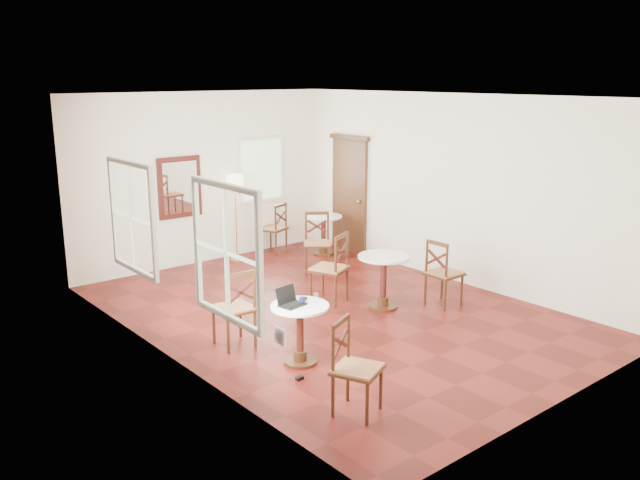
# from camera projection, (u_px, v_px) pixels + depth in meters

# --- Properties ---
(ground) EXTENTS (7.00, 7.00, 0.00)m
(ground) POSITION_uv_depth(u_px,v_px,m) (333.00, 312.00, 9.40)
(ground) COLOR #5C140F
(ground) RESTS_ON ground
(room_shell) EXTENTS (5.02, 7.02, 3.01)m
(room_shell) POSITION_uv_depth(u_px,v_px,m) (318.00, 178.00, 9.11)
(room_shell) COLOR white
(room_shell) RESTS_ON ground
(cafe_table_near) EXTENTS (0.68, 0.68, 0.72)m
(cafe_table_near) POSITION_uv_depth(u_px,v_px,m) (300.00, 328.00, 7.64)
(cafe_table_near) COLOR #432310
(cafe_table_near) RESTS_ON ground
(cafe_table_mid) EXTENTS (0.74, 0.74, 0.78)m
(cafe_table_mid) POSITION_uv_depth(u_px,v_px,m) (383.00, 276.00, 9.47)
(cafe_table_mid) COLOR #432310
(cafe_table_mid) RESTS_ON ground
(cafe_table_back) EXTENTS (0.70, 0.70, 0.74)m
(cafe_table_back) POSITION_uv_depth(u_px,v_px,m) (323.00, 231.00, 12.32)
(cafe_table_back) COLOR #432310
(cafe_table_back) RESTS_ON ground
(chair_near_a) EXTENTS (0.49, 0.49, 0.99)m
(chair_near_a) POSITION_uv_depth(u_px,v_px,m) (235.00, 308.00, 8.13)
(chair_near_a) COLOR #432310
(chair_near_a) RESTS_ON ground
(chair_near_b) EXTENTS (0.59, 0.59, 0.96)m
(chair_near_b) POSITION_uv_depth(u_px,v_px,m) (355.00, 368.00, 6.52)
(chair_near_b) COLOR #432310
(chair_near_b) RESTS_ON ground
(chair_mid_a) EXTENTS (0.64, 0.64, 1.06)m
(chair_mid_a) POSITION_uv_depth(u_px,v_px,m) (331.00, 268.00, 9.69)
(chair_mid_a) COLOR #432310
(chair_mid_a) RESTS_ON ground
(chair_mid_b) EXTENTS (0.45, 0.45, 0.98)m
(chair_mid_b) POSITION_uv_depth(u_px,v_px,m) (443.00, 273.00, 9.58)
(chair_mid_b) COLOR #432310
(chair_mid_b) RESTS_ON ground
(chair_back_a) EXTENTS (0.56, 0.56, 0.95)m
(chair_back_a) POSITION_uv_depth(u_px,v_px,m) (274.00, 228.00, 12.45)
(chair_back_a) COLOR #432310
(chair_back_a) RESTS_ON ground
(chair_back_b) EXTENTS (0.65, 0.65, 1.00)m
(chair_back_b) POSITION_uv_depth(u_px,v_px,m) (317.00, 242.00, 11.28)
(chair_back_b) COLOR #432310
(chair_back_b) RESTS_ON ground
(floor_lamp) EXTENTS (0.30, 0.30, 1.57)m
(floor_lamp) POSITION_uv_depth(u_px,v_px,m) (235.00, 188.00, 11.69)
(floor_lamp) COLOR #BF8C3F
(floor_lamp) RESTS_ON ground
(laptop) EXTENTS (0.32, 0.28, 0.21)m
(laptop) POSITION_uv_depth(u_px,v_px,m) (290.00, 301.00, 7.58)
(laptop) COLOR black
(laptop) RESTS_ON cafe_table_near
(mouse) EXTENTS (0.09, 0.06, 0.03)m
(mouse) POSITION_uv_depth(u_px,v_px,m) (304.00, 298.00, 7.76)
(mouse) COLOR black
(mouse) RESTS_ON cafe_table_near
(navy_mug) EXTENTS (0.10, 0.07, 0.08)m
(navy_mug) POSITION_uv_depth(u_px,v_px,m) (302.00, 300.00, 7.62)
(navy_mug) COLOR black
(navy_mug) RESTS_ON cafe_table_near
(water_glass) EXTENTS (0.06, 0.06, 0.10)m
(water_glass) POSITION_uv_depth(u_px,v_px,m) (316.00, 298.00, 7.67)
(water_glass) COLOR white
(water_glass) RESTS_ON cafe_table_near
(power_adapter) EXTENTS (0.09, 0.05, 0.03)m
(power_adapter) POSITION_uv_depth(u_px,v_px,m) (300.00, 378.00, 7.33)
(power_adapter) COLOR black
(power_adapter) RESTS_ON ground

